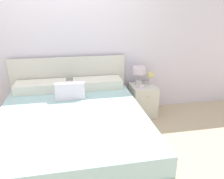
# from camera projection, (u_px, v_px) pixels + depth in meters

# --- Properties ---
(ground_plane) EXTENTS (12.00, 12.00, 0.00)m
(ground_plane) POSITION_uv_depth(u_px,v_px,m) (72.00, 113.00, 3.91)
(ground_plane) COLOR #CCB28E
(wall_back) EXTENTS (8.00, 0.06, 2.60)m
(wall_back) POSITION_uv_depth(u_px,v_px,m) (67.00, 39.00, 3.52)
(wall_back) COLOR white
(wall_back) RESTS_ON ground_plane
(bed) EXTENTS (1.87, 2.18, 1.02)m
(bed) POSITION_uv_depth(u_px,v_px,m) (72.00, 127.00, 2.87)
(bed) COLOR tan
(bed) RESTS_ON ground_plane
(nightstand) EXTENTS (0.41, 0.47, 0.53)m
(nightstand) POSITION_uv_depth(u_px,v_px,m) (143.00, 100.00, 3.81)
(nightstand) COLOR silver
(nightstand) RESTS_ON ground_plane
(table_lamp) EXTENTS (0.22, 0.22, 0.31)m
(table_lamp) POSITION_uv_depth(u_px,v_px,m) (139.00, 71.00, 3.71)
(table_lamp) COLOR white
(table_lamp) RESTS_ON nightstand
(flower_vase) EXTENTS (0.13, 0.13, 0.23)m
(flower_vase) POSITION_uv_depth(u_px,v_px,m) (150.00, 76.00, 3.75)
(flower_vase) COLOR silver
(flower_vase) RESTS_ON nightstand
(teacup) EXTENTS (0.13, 0.13, 0.05)m
(teacup) POSITION_uv_depth(u_px,v_px,m) (142.00, 87.00, 3.60)
(teacup) COLOR white
(teacup) RESTS_ON nightstand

